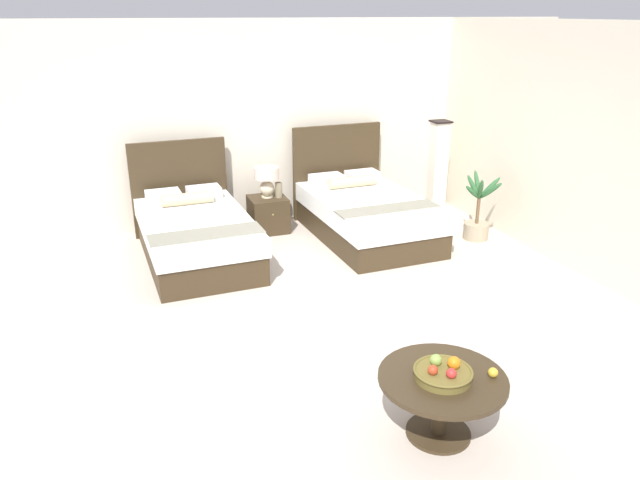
{
  "coord_description": "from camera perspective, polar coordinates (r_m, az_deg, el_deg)",
  "views": [
    {
      "loc": [
        -2.01,
        -5.04,
        2.82
      ],
      "look_at": [
        -0.01,
        0.54,
        0.57
      ],
      "focal_mm": 33.9,
      "sensor_mm": 36.0,
      "label": 1
    }
  ],
  "objects": [
    {
      "name": "ground_plane",
      "position": [
        6.12,
        1.78,
        -6.76
      ],
      "size": [
        9.56,
        9.77,
        0.02
      ],
      "primitive_type": "cube",
      "color": "beige"
    },
    {
      "name": "wall_back",
      "position": [
        8.49,
        -5.87,
        10.87
      ],
      "size": [
        9.56,
        0.12,
        2.74
      ],
      "primitive_type": "cube",
      "color": "beige",
      "rests_on": "ground"
    },
    {
      "name": "wall_side_right",
      "position": [
        7.52,
        22.58,
        8.11
      ],
      "size": [
        0.12,
        5.37,
        2.74
      ],
      "primitive_type": "cube",
      "color": "beige",
      "rests_on": "ground"
    },
    {
      "name": "bed_near_window",
      "position": [
        7.41,
        -11.67,
        0.6
      ],
      "size": [
        1.31,
        2.17,
        1.26
      ],
      "color": "#382B1A",
      "rests_on": "ground"
    },
    {
      "name": "bed_near_corner",
      "position": [
        7.99,
        4.31,
        2.54
      ],
      "size": [
        1.38,
        2.18,
        1.33
      ],
      "color": "#382B1A",
      "rests_on": "ground"
    },
    {
      "name": "nightstand",
      "position": [
        8.23,
        -4.92,
        2.44
      ],
      "size": [
        0.49,
        0.5,
        0.47
      ],
      "color": "#382B1A",
      "rests_on": "ground"
    },
    {
      "name": "table_lamp",
      "position": [
        8.11,
        -5.06,
        5.83
      ],
      "size": [
        0.33,
        0.33,
        0.41
      ],
      "color": "beige",
      "rests_on": "nightstand"
    },
    {
      "name": "vase",
      "position": [
        8.13,
        -3.91,
        4.74
      ],
      "size": [
        0.09,
        0.09,
        0.21
      ],
      "color": "gray",
      "rests_on": "nightstand"
    },
    {
      "name": "coffee_table",
      "position": [
        4.37,
        11.41,
        -13.7
      ],
      "size": [
        0.89,
        0.89,
        0.48
      ],
      "color": "#382B1A",
      "rests_on": "ground"
    },
    {
      "name": "fruit_bowl",
      "position": [
        4.27,
        11.55,
        -12.16
      ],
      "size": [
        0.41,
        0.41,
        0.14
      ],
      "color": "brown",
      "rests_on": "coffee_table"
    },
    {
      "name": "loose_apple",
      "position": [
        4.37,
        16.02,
        -11.94
      ],
      "size": [
        0.07,
        0.07,
        0.07
      ],
      "color": "gold",
      "rests_on": "coffee_table"
    },
    {
      "name": "floor_lamp_corner",
      "position": [
        8.96,
        11.04,
        6.66
      ],
      "size": [
        0.25,
        0.25,
        1.38
      ],
      "color": "black",
      "rests_on": "ground"
    },
    {
      "name": "potted_palm",
      "position": [
        8.17,
        14.62,
        1.82
      ],
      "size": [
        0.51,
        0.58,
        0.88
      ],
      "color": "tan",
      "rests_on": "ground"
    }
  ]
}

